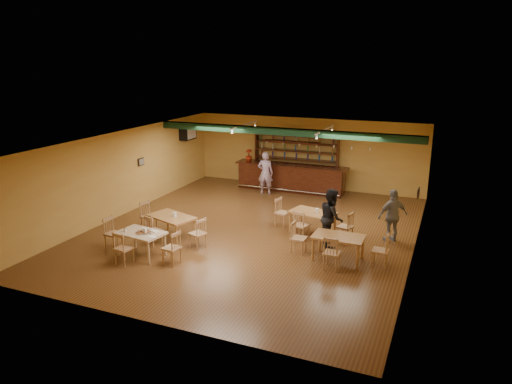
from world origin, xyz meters
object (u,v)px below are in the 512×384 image
at_px(bar_counter, 291,178).
at_px(near_table, 141,244).
at_px(dining_table_b, 312,222).
at_px(dining_table_c, 172,227).
at_px(patron_right_a, 331,217).
at_px(patron_bar, 265,173).
at_px(dining_table_d, 338,248).

distance_m(bar_counter, near_table, 8.39).
relative_size(bar_counter, dining_table_b, 3.37).
height_order(dining_table_c, patron_right_a, patron_right_a).
relative_size(dining_table_b, patron_right_a, 0.81).
xyz_separation_m(patron_bar, patron_right_a, (3.90, -4.55, -0.00)).
relative_size(dining_table_b, dining_table_d, 1.01).
distance_m(dining_table_d, near_table, 5.56).
bearing_deg(patron_bar, bar_counter, -145.01).
height_order(dining_table_b, patron_bar, patron_bar).
distance_m(dining_table_d, patron_right_a, 1.19).
distance_m(bar_counter, dining_table_d, 7.25).
relative_size(dining_table_d, patron_bar, 0.80).
bearing_deg(near_table, dining_table_b, 50.09).
height_order(dining_table_c, patron_bar, patron_bar).
bearing_deg(dining_table_c, patron_right_a, 34.61).
bearing_deg(patron_right_a, dining_table_b, 22.93).
relative_size(bar_counter, dining_table_d, 3.40).
bearing_deg(near_table, bar_counter, 85.87).
bearing_deg(dining_table_b, dining_table_c, -136.81).
relative_size(near_table, patron_bar, 0.75).
bearing_deg(bar_counter, patron_bar, -135.34).
bearing_deg(dining_table_c, dining_table_d, 22.83).
xyz_separation_m(dining_table_d, near_table, (-5.24, -1.86, 0.00)).
bearing_deg(dining_table_d, patron_bar, 129.05).
bearing_deg(patron_right_a, near_table, 98.55).
xyz_separation_m(dining_table_d, patron_right_a, (-0.45, 0.97, 0.53)).
relative_size(bar_counter, near_table, 3.63).
height_order(patron_bar, patron_right_a, patron_bar).
bearing_deg(patron_right_a, dining_table_c, 83.98).
distance_m(dining_table_b, near_table, 5.39).
xyz_separation_m(dining_table_b, near_table, (-3.99, -3.63, -0.00)).
bearing_deg(dining_table_c, dining_table_b, 47.45).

